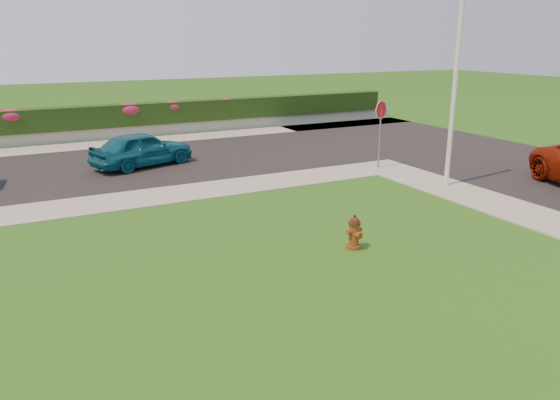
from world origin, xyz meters
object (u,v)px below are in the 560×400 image
fire_hydrant (354,233)px  utility_pole (455,87)px  stop_sign (381,118)px  sedan_teal (142,149)px

fire_hydrant → utility_pole: bearing=20.3°
fire_hydrant → utility_pole: (6.18, 3.38, 2.96)m
utility_pole → stop_sign: 3.54m
fire_hydrant → utility_pole: 7.64m
sedan_teal → stop_sign: bearing=-136.8°
utility_pole → fire_hydrant: bearing=-151.3°
utility_pole → sedan_teal: bearing=138.2°
stop_sign → sedan_teal: bearing=155.4°
utility_pole → stop_sign: (-0.48, 3.23, -1.38)m
sedan_teal → stop_sign: (8.16, -4.49, 1.26)m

